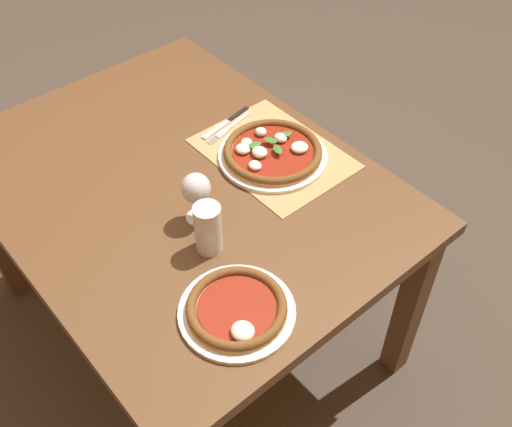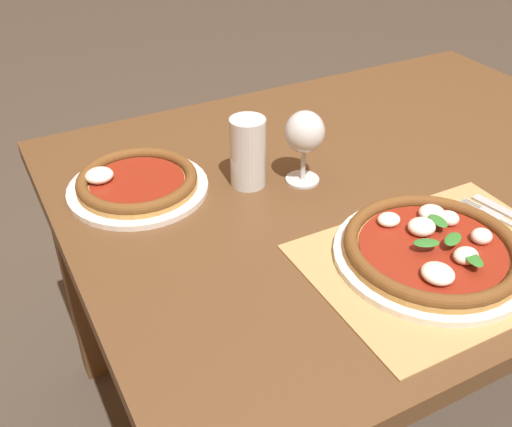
# 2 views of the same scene
# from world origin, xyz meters

# --- Properties ---
(ground_plane) EXTENTS (24.00, 24.00, 0.00)m
(ground_plane) POSITION_xyz_m (0.00, 0.00, 0.00)
(ground_plane) COLOR #473D33
(dining_table) EXTENTS (1.32, 1.00, 0.74)m
(dining_table) POSITION_xyz_m (0.00, 0.00, 0.64)
(dining_table) COLOR brown
(dining_table) RESTS_ON ground
(paper_placemat) EXTENTS (0.46, 0.34, 0.00)m
(paper_placemat) POSITION_xyz_m (-0.09, -0.29, 0.74)
(paper_placemat) COLOR tan
(paper_placemat) RESTS_ON dining_table
(pizza_near) EXTENTS (0.33, 0.33, 0.05)m
(pizza_near) POSITION_xyz_m (-0.11, -0.28, 0.76)
(pizza_near) COLOR white
(pizza_near) RESTS_ON paper_placemat
(pizza_far) EXTENTS (0.28, 0.28, 0.05)m
(pizza_far) POSITION_xyz_m (-0.48, 0.17, 0.76)
(pizza_far) COLOR white
(pizza_far) RESTS_ON dining_table
(wine_glass) EXTENTS (0.08, 0.08, 0.16)m
(wine_glass) POSITION_xyz_m (-0.17, 0.05, 0.85)
(wine_glass) COLOR silver
(wine_glass) RESTS_ON dining_table
(pint_glass) EXTENTS (0.07, 0.07, 0.15)m
(pint_glass) POSITION_xyz_m (-0.27, 0.09, 0.81)
(pint_glass) COLOR silver
(pint_glass) RESTS_ON dining_table
(fork) EXTENTS (0.06, 0.20, 0.00)m
(fork) POSITION_xyz_m (0.09, -0.26, 0.75)
(fork) COLOR #B7B7BC
(fork) RESTS_ON paper_placemat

